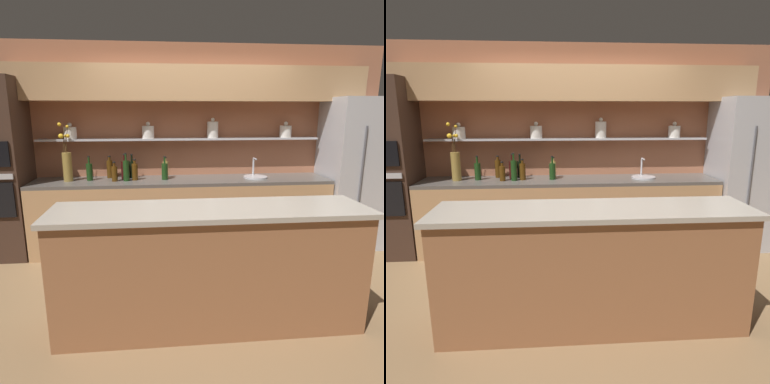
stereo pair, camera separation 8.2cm
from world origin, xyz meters
TOP-DOWN VIEW (x-y plane):
  - ground_plane at (0.00, 0.00)m, footprint 12.00×12.00m
  - back_wall_unit at (-0.00, 1.53)m, footprint 5.20×0.44m
  - back_counter_unit at (-0.10, 1.24)m, footprint 3.72×0.62m
  - island_counter at (0.00, -0.45)m, footprint 2.51×0.61m
  - refrigerator at (2.19, 1.20)m, footprint 0.82×0.73m
  - oven_tower at (-2.29, 1.24)m, footprint 0.62×0.64m
  - flower_vase at (-1.51, 1.26)m, footprint 0.14×0.14m
  - sink_fixture at (0.84, 1.25)m, footprint 0.30×0.30m
  - bottle_spirit_0 at (-0.70, 1.24)m, footprint 0.08×0.08m
  - bottle_spirit_1 at (-1.03, 1.42)m, footprint 0.08×0.08m
  - bottle_spirit_2 at (-0.94, 1.19)m, footprint 0.07×0.07m
  - bottle_spirit_3 at (-0.31, 1.34)m, footprint 0.07×0.07m
  - bottle_wine_4 at (-1.25, 1.28)m, footprint 0.08×0.08m
  - bottle_wine_5 at (-0.32, 1.24)m, footprint 0.08×0.08m
  - bottle_wine_6 at (-0.80, 1.20)m, footprint 0.08×0.08m
  - bottle_wine_7 at (-0.74, 1.40)m, footprint 0.08×0.08m
  - bottle_wine_8 at (-0.83, 1.34)m, footprint 0.08×0.08m

SIDE VIEW (x-z plane):
  - ground_plane at x=0.00m, z-range 0.00..0.00m
  - back_counter_unit at x=-0.10m, z-range 0.00..0.92m
  - island_counter at x=0.00m, z-range 0.00..1.02m
  - sink_fixture at x=0.84m, z-range 0.82..1.07m
  - refrigerator at x=2.19m, z-range 0.00..1.93m
  - bottle_spirit_2 at x=-0.94m, z-range 0.90..1.14m
  - bottle_wine_5 at x=-0.32m, z-range 0.88..1.18m
  - bottle_spirit_0 at x=-0.70m, z-range 0.90..1.16m
  - bottle_wine_4 at x=-1.25m, z-range 0.88..1.18m
  - bottle_spirit_3 at x=-0.31m, z-range 0.90..1.17m
  - bottle_wine_7 at x=-0.74m, z-range 0.88..1.19m
  - bottle_wine_8 at x=-0.83m, z-range 0.88..1.20m
  - bottle_spirit_1 at x=-1.03m, z-range 0.90..1.18m
  - bottle_wine_6 at x=-0.80m, z-range 0.88..1.22m
  - oven_tower at x=-2.29m, z-range 0.00..2.14m
  - flower_vase at x=-1.51m, z-range 0.78..1.49m
  - back_wall_unit at x=0.00m, z-range 0.25..2.85m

